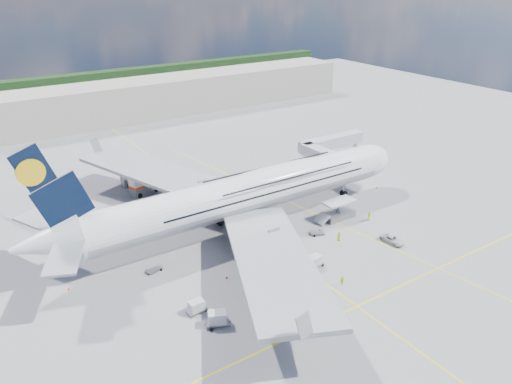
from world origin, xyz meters
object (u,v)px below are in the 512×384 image
dolly_nose_near (314,261)px  cone_tail (69,289)px  cone_wing_right_inner (227,277)px  cone_wing_right_outer (317,311)px  dolly_row_a (217,318)px  crew_nose (348,200)px  catering_truck_outer (137,175)px  dolly_back (154,270)px  crew_loader (369,217)px  catering_truck_inner (144,186)px  cone_nose (376,187)px  cargo_loader (338,212)px  cone_wing_left_outer (167,201)px  cone_wing_left_inner (195,219)px  dolly_nose_far (317,233)px  crew_tug (342,281)px  service_van (392,239)px  jet_bridge (328,148)px  dolly_row_b (196,306)px  baggage_tug (255,247)px  airliner (247,193)px  crew_wing (276,269)px  dolly_row_c (274,289)px  crew_van (339,236)px

dolly_nose_near → cone_tail: bearing=146.8°
cone_wing_right_inner → cone_wing_right_outer: 15.93m
dolly_row_a → crew_nose: bearing=49.0°
cone_tail → catering_truck_outer: bearing=54.4°
dolly_back → crew_loader: 42.54m
catering_truck_inner → cone_wing_right_inner: size_ratio=14.30×
cone_nose → cone_wing_right_outer: bearing=-146.0°
dolly_nose_near → cone_nose: dolly_nose_near is taller
cargo_loader → cone_wing_left_outer: bearing=134.7°
cone_wing_left_inner → cone_wing_left_outer: 10.61m
cone_wing_right_outer → dolly_back: bearing=123.5°
dolly_nose_far → dolly_nose_near: 11.29m
dolly_nose_far → crew_tug: crew_tug is taller
service_van → crew_tug: 17.40m
jet_bridge → dolly_back: bearing=-162.6°
dolly_row_b → jet_bridge: bearing=25.8°
cone_wing_right_inner → cone_wing_right_outer: bearing=-66.5°
service_van → crew_loader: 8.79m
catering_truck_outer → catering_truck_inner: bearing=-98.2°
cargo_loader → dolly_row_a: (-35.78, -15.28, -0.11)m
cone_wing_right_outer → cone_tail: bearing=138.0°
cargo_loader → cone_wing_right_inner: cargo_loader is taller
cargo_loader → dolly_row_a: 38.91m
crew_tug → baggage_tug: bearing=132.3°
cone_wing_left_inner → cone_wing_right_outer: bearing=-88.0°
cone_wing_right_inner → dolly_row_b: bearing=-147.8°
airliner → crew_tug: bearing=-86.6°
crew_tug → dolly_row_b: bearing=-173.8°
cone_nose → baggage_tug: bearing=-168.3°
catering_truck_inner → crew_loader: (31.42, -36.66, -0.93)m
dolly_nose_near → baggage_tug: 10.93m
dolly_nose_far → catering_truck_inner: bearing=148.3°
dolly_back → crew_tug: size_ratio=1.71×
jet_bridge → dolly_nose_far: bearing=-134.5°
dolly_nose_near → crew_nose: 26.00m
service_van → crew_wing: size_ratio=2.27×
cone_wing_left_inner → cone_tail: 28.69m
dolly_row_a → cone_wing_left_inner: 32.23m
dolly_row_c → service_van: (26.25, 0.36, 0.27)m
dolly_back → service_van: 42.06m
jet_bridge → cone_wing_left_inner: (-36.79, -3.42, -6.57)m
dolly_nose_near → crew_van: size_ratio=1.80×
dolly_row_c → crew_loader: (28.95, 8.72, 0.60)m
dolly_row_a → cone_wing_right_inner: (6.85, 9.12, -0.90)m
baggage_tug → cone_nose: baggage_tug is taller
cone_nose → cone_wing_left_inner: cone_wing_left_inner is taller
dolly_row_a → crew_tug: bearing=18.0°
catering_truck_outer → airliner: bearing=-73.5°
dolly_row_a → cone_wing_left_outer: dolly_row_a is taller
catering_truck_outer → service_van: catering_truck_outer is taller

